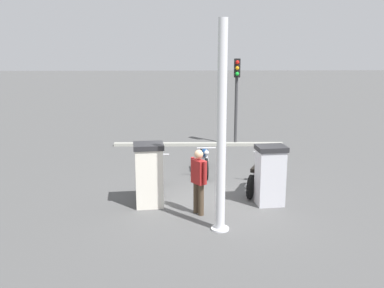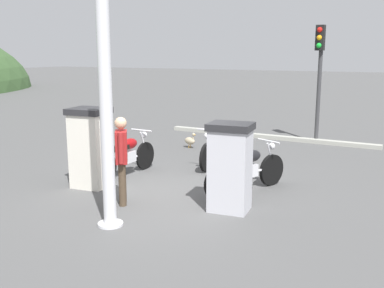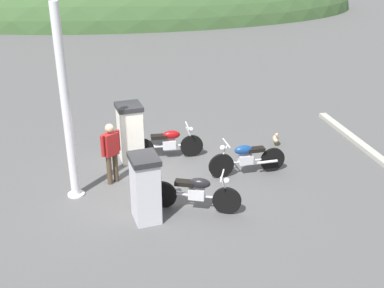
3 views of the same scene
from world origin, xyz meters
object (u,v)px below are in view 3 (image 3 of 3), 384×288
motorcycle_far_pump (168,142)px  attendant_person (111,150)px  canopy_support_pole (66,110)px  motorcycle_extra (246,158)px  wandering_duck (276,138)px  motorcycle_near_pump (196,192)px  fuel_pump_far (130,132)px  fuel_pump_near (145,188)px

motorcycle_far_pump → attendant_person: attendant_person is taller
attendant_person → canopy_support_pole: 1.63m
motorcycle_extra → wandering_duck: (1.45, 1.54, -0.25)m
wandering_duck → canopy_support_pole: 6.30m
motorcycle_near_pump → canopy_support_pole: size_ratio=0.44×
motorcycle_far_pump → attendant_person: bearing=-146.7°
motorcycle_extra → attendant_person: 3.43m
fuel_pump_far → motorcycle_extra: size_ratio=0.78×
motorcycle_far_pump → attendant_person: (-1.60, -1.05, 0.42)m
fuel_pump_far → motorcycle_far_pump: size_ratio=0.80×
fuel_pump_far → motorcycle_extra: 3.21m
fuel_pump_far → motorcycle_far_pump: (1.01, -0.16, -0.34)m
fuel_pump_near → motorcycle_far_pump: bearing=70.7°
fuel_pump_far → wandering_duck: fuel_pump_far is taller
fuel_pump_far → attendant_person: bearing=-116.2°
fuel_pump_far → canopy_support_pole: size_ratio=0.36×
fuel_pump_near → motorcycle_extra: fuel_pump_near is taller
attendant_person → canopy_support_pole: size_ratio=0.35×
fuel_pump_far → canopy_support_pole: (-1.52, -1.65, 1.36)m
canopy_support_pole → fuel_pump_far: bearing=47.3°
fuel_pump_near → fuel_pump_far: 3.04m
canopy_support_pole → attendant_person: bearing=25.2°
fuel_pump_near → attendant_person: (-0.60, 1.82, 0.12)m
fuel_pump_near → canopy_support_pole: 2.49m
motorcycle_far_pump → wandering_duck: bearing=2.6°
fuel_pump_near → motorcycle_far_pump: 3.06m
fuel_pump_far → wandering_duck: bearing=-0.1°
canopy_support_pole → fuel_pump_near: bearing=-42.5°
fuel_pump_near → fuel_pump_far: bearing=90.0°
motorcycle_near_pump → attendant_person: 2.47m
fuel_pump_near → fuel_pump_far: (-0.00, 3.04, 0.04)m
fuel_pump_near → canopy_support_pole: canopy_support_pole is taller
motorcycle_extra → fuel_pump_near: bearing=-152.0°
motorcycle_near_pump → wandering_duck: (3.12, 2.92, -0.24)m
fuel_pump_near → fuel_pump_far: size_ratio=0.95×
attendant_person → wandering_duck: attendant_person is taller
motorcycle_extra → wandering_duck: size_ratio=4.56×
fuel_pump_far → attendant_person: (-0.60, -1.21, 0.08)m
motorcycle_far_pump → fuel_pump_near: bearing=-109.3°
fuel_pump_near → motorcycle_far_pump: size_ratio=0.76×
motorcycle_far_pump → motorcycle_extra: size_ratio=0.97×
motorcycle_far_pump → attendant_person: 1.97m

